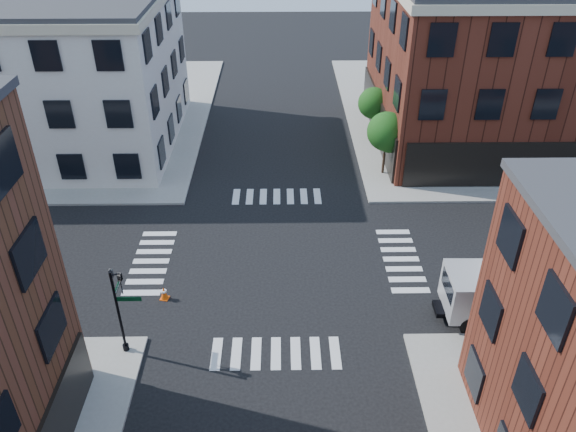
# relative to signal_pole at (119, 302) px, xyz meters

# --- Properties ---
(ground) EXTENTS (120.00, 120.00, 0.00)m
(ground) POSITION_rel_signal_pole_xyz_m (6.72, 6.68, -2.86)
(ground) COLOR black
(ground) RESTS_ON ground
(sidewalk_ne) EXTENTS (30.00, 30.00, 0.15)m
(sidewalk_ne) POSITION_rel_signal_pole_xyz_m (27.72, 27.68, -2.78)
(sidewalk_ne) COLOR gray
(sidewalk_ne) RESTS_ON ground
(sidewalk_nw) EXTENTS (30.00, 30.00, 0.15)m
(sidewalk_nw) POSITION_rel_signal_pole_xyz_m (-14.28, 27.68, -2.78)
(sidewalk_nw) COLOR gray
(sidewalk_nw) RESTS_ON ground
(building_ne) EXTENTS (25.00, 16.00, 12.00)m
(building_ne) POSITION_rel_signal_pole_xyz_m (27.22, 22.68, 3.14)
(building_ne) COLOR #491C12
(building_ne) RESTS_ON ground
(building_nw) EXTENTS (22.00, 16.00, 11.00)m
(building_nw) POSITION_rel_signal_pole_xyz_m (-12.28, 22.68, 2.64)
(building_nw) COLOR silver
(building_nw) RESTS_ON ground
(tree_near) EXTENTS (2.69, 2.69, 4.49)m
(tree_near) POSITION_rel_signal_pole_xyz_m (14.28, 16.65, 0.30)
(tree_near) COLOR black
(tree_near) RESTS_ON ground
(tree_far) EXTENTS (2.43, 2.43, 4.07)m
(tree_far) POSITION_rel_signal_pole_xyz_m (14.28, 22.65, 0.02)
(tree_far) COLOR black
(tree_far) RESTS_ON ground
(signal_pole) EXTENTS (1.29, 1.24, 4.60)m
(signal_pole) POSITION_rel_signal_pole_xyz_m (0.00, 0.00, 0.00)
(signal_pole) COLOR black
(signal_pole) RESTS_ON ground
(box_truck) EXTENTS (8.45, 2.72, 3.79)m
(box_truck) POSITION_rel_signal_pole_xyz_m (19.09, 1.89, -0.88)
(box_truck) COLOR silver
(box_truck) RESTS_ON ground
(traffic_cone) EXTENTS (0.49, 0.49, 0.76)m
(traffic_cone) POSITION_rel_signal_pole_xyz_m (1.02, 3.52, -2.49)
(traffic_cone) COLOR #FD570B
(traffic_cone) RESTS_ON ground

